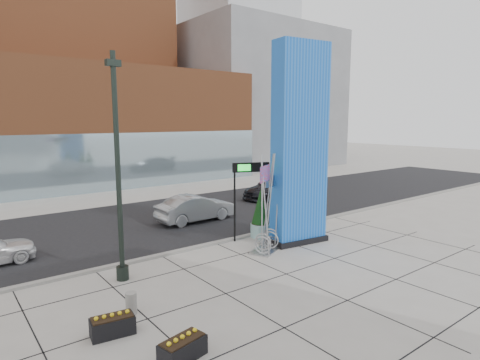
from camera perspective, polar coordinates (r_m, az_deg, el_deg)
ground at (r=16.73m, az=1.64°, el=-13.00°), size 160.00×160.00×0.00m
street_asphalt at (r=24.91m, az=-13.16°, el=-5.92°), size 80.00×12.00×0.02m
curb_edge at (r=19.79m, az=-5.81°, el=-9.40°), size 80.00×0.30×0.12m
tower_podium at (r=40.52m, az=-22.25°, el=7.04°), size 34.00×10.00×11.00m
tower_glass_front at (r=36.10m, az=-19.94°, el=2.27°), size 34.00×0.60×5.00m
building_grey_parking at (r=56.86m, az=1.56°, el=11.46°), size 20.00×18.00×18.00m
blue_pylon at (r=19.95m, az=8.48°, el=4.47°), size 3.11×1.71×9.84m
lamp_post at (r=15.73m, az=-16.85°, el=-1.43°), size 0.55×0.47×8.60m
public_art_sculpture at (r=19.12m, az=3.89°, el=-6.41°), size 2.27×1.78×4.63m
concrete_bollard at (r=13.83m, az=-15.21°, el=-16.54°), size 0.36×0.36×0.70m
overhead_street_sign at (r=20.38m, az=0.77°, el=0.97°), size 1.81×0.89×4.02m
round_planter_east at (r=22.84m, az=7.65°, el=-4.17°), size 0.96×0.96×2.41m
round_planter_mid at (r=22.14m, az=6.51°, el=-4.49°), size 0.99×0.99×2.46m
round_planter_west at (r=21.17m, az=2.90°, el=-4.91°), size 1.03×1.03×2.57m
box_planter_north at (r=12.80m, az=-17.68°, el=-19.03°), size 1.30×0.78×0.67m
box_planter_south at (r=11.34m, az=-8.17°, el=-22.55°), size 1.33×0.85×0.68m
car_silver_mid at (r=24.59m, az=-6.31°, el=-4.03°), size 4.92×1.83×1.61m
car_dark_east at (r=31.74m, az=4.80°, el=-1.14°), size 5.72×2.74×1.61m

